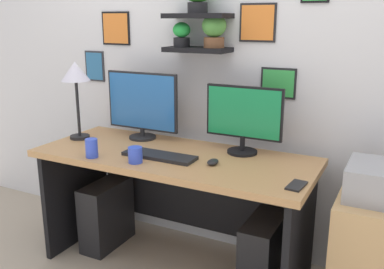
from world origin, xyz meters
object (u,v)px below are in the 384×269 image
monitor_left (142,105)px  cell_phone (297,185)px  computer_mouse (213,162)px  desk (178,184)px  computer_tower_right (263,254)px  drawer_cabinet (378,259)px  monitor_right (244,117)px  water_cup (92,148)px  coffee_mug (135,155)px  computer_tower_left (107,214)px  desk_lamp (76,77)px  keyboard (159,156)px

monitor_left → cell_phone: size_ratio=3.73×
computer_mouse → cell_phone: computer_mouse is taller
desk → computer_tower_right: bearing=-1.8°
drawer_cabinet → monitor_right: bearing=170.0°
computer_mouse → drawer_cabinet: size_ratio=0.14×
cell_phone → water_cup: bearing=-170.0°
drawer_cabinet → computer_mouse: bearing=-171.2°
desk → computer_tower_right: 0.65m
coffee_mug → water_cup: water_cup is taller
monitor_left → computer_tower_right: bearing=-11.0°
monitor_left → drawer_cabinet: bearing=-5.4°
computer_mouse → computer_tower_left: bearing=173.9°
desk → computer_mouse: bearing=-22.3°
computer_tower_left → computer_tower_right: bearing=0.5°
monitor_left → computer_tower_left: (-0.19, -0.19, -0.75)m
cell_phone → drawer_cabinet: size_ratio=0.21×
desk → monitor_left: bearing=155.6°
computer_mouse → computer_tower_right: 0.62m
monitor_right → water_cup: (-0.75, -0.48, -0.16)m
monitor_left → computer_tower_right: size_ratio=1.21×
computer_tower_right → water_cup: bearing=-162.5°
computer_mouse → desk_lamp: desk_lamp is taller
keyboard → desk_lamp: (-0.69, 0.11, 0.40)m
monitor_left → desk_lamp: (-0.38, -0.20, 0.18)m
monitor_left → desk: bearing=-24.4°
monitor_right → computer_tower_right: monitor_right is taller
desk → cell_phone: 0.84m
cell_phone → desk: bearing=169.2°
monitor_right → water_cup: 0.90m
monitor_right → computer_tower_left: bearing=-168.2°
coffee_mug → computer_tower_right: size_ratio=0.21×
keyboard → coffee_mug: bearing=-116.7°
monitor_left → keyboard: 0.49m
drawer_cabinet → computer_tower_right: bearing=-176.5°
monitor_right → monitor_left: bearing=180.0°
keyboard → computer_tower_right: bearing=11.7°
keyboard → computer_tower_left: bearing=167.1°
water_cup → desk_lamp: bearing=140.3°
keyboard → drawer_cabinet: bearing=7.7°
desk → coffee_mug: (-0.11, -0.28, 0.25)m
monitor_left → desk_lamp: size_ratio=1.02×
keyboard → drawer_cabinet: size_ratio=0.66×
desk → coffee_mug: 0.40m
water_cup → drawer_cabinet: water_cup is taller
computer_mouse → water_cup: 0.71m
computer_tower_right → desk_lamp: bearing=-179.1°
computer_mouse → water_cup: size_ratio=0.82×
desk_lamp → drawer_cabinet: desk_lamp is taller
monitor_left → keyboard: monitor_left is taller
keyboard → water_cup: (-0.35, -0.18, 0.05)m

